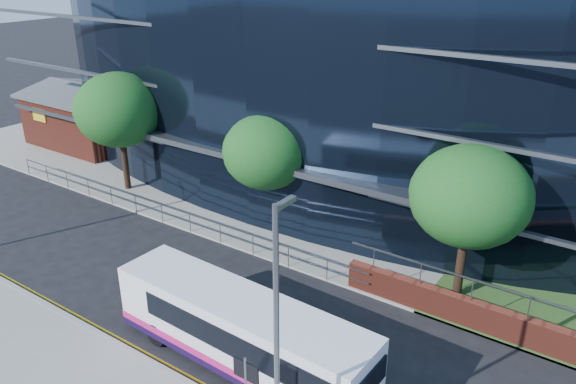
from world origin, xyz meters
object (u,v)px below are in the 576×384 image
Objects in this scene: tree_far_a at (119,110)px; tree_far_b at (267,152)px; brick_pavilion at (91,118)px; city_bus at (243,332)px; streetlight_east at (277,345)px; street_sign at (246,381)px; tree_far_c at (470,196)px.

tree_far_a is 10.03m from tree_far_b.
city_bus is (24.41, -12.69, -0.54)m from brick_pavilion.
tree_far_a is 0.87× the size of streetlight_east.
streetlight_east is at bearing -52.37° from tree_far_b.
streetlight_east is at bearing -21.36° from street_sign.
streetlight_east is at bearing -30.46° from tree_far_a.
streetlight_east is 0.81× the size of city_bus.
city_bus is at bearing 131.07° from street_sign.
brick_pavilion is 19.55m from tree_far_b.
street_sign is 2.80m from streetlight_east.
tree_far_b is (10.00, 0.50, -0.65)m from tree_far_a.
tree_far_c reaches higher than brick_pavilion.
tree_far_b is at bearing -11.88° from brick_pavilion.
tree_far_a reaches higher than tree_far_c.
tree_far_a is at bearing 148.83° from street_sign.
tree_far_b reaches higher than brick_pavilion.
tree_far_b reaches higher than city_bus.
tree_far_c is 11.22m from streetlight_east.
brick_pavilion is at bearing 153.45° from tree_far_a.
tree_far_c is at bearing -2.86° from tree_far_b.
tree_far_c is at bearing 76.71° from street_sign.
brick_pavilion is 3.07× the size of street_sign.
tree_far_c reaches higher than city_bus.
street_sign is at bearing -29.65° from brick_pavilion.
city_bus is (-2.09, 2.39, -0.75)m from street_sign.
tree_far_a is 0.71× the size of city_bus.
street_sign is 0.46× the size of tree_far_b.
tree_far_b is at bearing 127.63° from streetlight_east.
street_sign reaches higher than city_bus.
street_sign is 11.14m from tree_far_c.
tree_far_a is at bearing -26.55° from brick_pavilion.
streetlight_east is at bearing -37.88° from city_bus.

